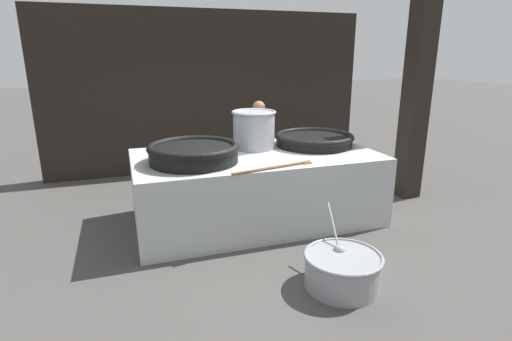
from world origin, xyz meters
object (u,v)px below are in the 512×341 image
(giant_wok_near, at_px, (194,152))
(cook, at_px, (258,142))
(stock_pot, at_px, (254,129))
(giant_wok_far, at_px, (314,139))
(prep_bowl_vegetables, at_px, (342,269))

(giant_wok_near, relative_size, cook, 0.76)
(stock_pot, height_order, cook, cook)
(giant_wok_far, distance_m, stock_pot, 1.02)
(cook, bearing_deg, prep_bowl_vegetables, 79.84)
(stock_pot, distance_m, cook, 1.18)
(giant_wok_far, relative_size, prep_bowl_vegetables, 1.15)
(giant_wok_near, height_order, giant_wok_far, giant_wok_near)
(giant_wok_near, height_order, prep_bowl_vegetables, giant_wok_near)
(stock_pot, bearing_deg, cook, 67.47)
(cook, distance_m, prep_bowl_vegetables, 3.53)
(cook, height_order, prep_bowl_vegetables, cook)
(giant_wok_far, height_order, stock_pot, stock_pot)
(cook, xyz_separation_m, prep_bowl_vegetables, (-0.21, -3.46, -0.69))
(giant_wok_far, bearing_deg, cook, 116.74)
(stock_pot, xyz_separation_m, cook, (0.42, 1.01, -0.45))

